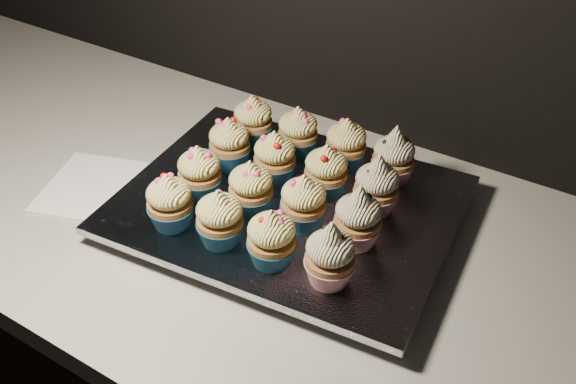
{
  "coord_description": "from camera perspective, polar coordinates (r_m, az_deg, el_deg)",
  "views": [
    {
      "loc": [
        0.36,
        1.11,
        1.51
      ],
      "look_at": [
        -0.02,
        1.72,
        0.95
      ],
      "focal_mm": 40.0,
      "sensor_mm": 36.0,
      "label": 1
    }
  ],
  "objects": [
    {
      "name": "cupcake_15",
      "position": [
        0.95,
        9.37,
        3.07
      ],
      "size": [
        0.06,
        0.06,
        0.1
      ],
      "color": "maroon",
      "rests_on": "foil_lining"
    },
    {
      "name": "napkin",
      "position": [
        1.04,
        -16.54,
        0.37
      ],
      "size": [
        0.2,
        0.2,
        0.0
      ],
      "primitive_type": "cube",
      "rotation": [
        0.0,
        0.0,
        0.33
      ],
      "color": "white",
      "rests_on": "worktop"
    },
    {
      "name": "cupcake_7",
      "position": [
        0.83,
        6.23,
        -2.35
      ],
      "size": [
        0.06,
        0.06,
        0.1
      ],
      "color": "maroon",
      "rests_on": "foil_lining"
    },
    {
      "name": "cupcake_2",
      "position": [
        0.8,
        -1.47,
        -4.18
      ],
      "size": [
        0.06,
        0.06,
        0.08
      ],
      "color": "navy",
      "rests_on": "foil_lining"
    },
    {
      "name": "cupcake_1",
      "position": [
        0.83,
        -6.08,
        -2.39
      ],
      "size": [
        0.06,
        0.06,
        0.08
      ],
      "color": "navy",
      "rests_on": "foil_lining"
    },
    {
      "name": "baking_tray",
      "position": [
        0.93,
        0.0,
        -1.89
      ],
      "size": [
        0.46,
        0.37,
        0.02
      ],
      "primitive_type": "cube",
      "rotation": [
        0.0,
        0.0,
        0.09
      ],
      "color": "black",
      "rests_on": "worktop"
    },
    {
      "name": "cupcake_6",
      "position": [
        0.85,
        1.38,
        -0.95
      ],
      "size": [
        0.06,
        0.06,
        0.08
      ],
      "color": "navy",
      "rests_on": "foil_lining"
    },
    {
      "name": "cupcake_12",
      "position": [
        1.03,
        -3.12,
        6.33
      ],
      "size": [
        0.06,
        0.06,
        0.08
      ],
      "color": "navy",
      "rests_on": "foil_lining"
    },
    {
      "name": "cupcake_10",
      "position": [
        0.91,
        3.39,
        1.82
      ],
      "size": [
        0.06,
        0.06,
        0.08
      ],
      "color": "navy",
      "rests_on": "foil_lining"
    },
    {
      "name": "foil_lining",
      "position": [
        0.92,
        0.0,
        -1.08
      ],
      "size": [
        0.5,
        0.4,
        0.01
      ],
      "primitive_type": "cube",
      "rotation": [
        0.0,
        0.0,
        0.09
      ],
      "color": "silver",
      "rests_on": "baking_tray"
    },
    {
      "name": "cupcake_9",
      "position": [
        0.94,
        -1.19,
        3.06
      ],
      "size": [
        0.06,
        0.06,
        0.08
      ],
      "color": "navy",
      "rests_on": "foil_lining"
    },
    {
      "name": "cupcake_8",
      "position": [
        0.97,
        -5.23,
        4.29
      ],
      "size": [
        0.06,
        0.06,
        0.08
      ],
      "color": "navy",
      "rests_on": "foil_lining"
    },
    {
      "name": "cupcake_11",
      "position": [
        0.89,
        7.89,
        0.5
      ],
      "size": [
        0.06,
        0.06,
        0.1
      ],
      "color": "maroon",
      "rests_on": "foil_lining"
    },
    {
      "name": "cupcake_14",
      "position": [
        0.97,
        5.18,
        4.21
      ],
      "size": [
        0.06,
        0.06,
        0.08
      ],
      "color": "navy",
      "rests_on": "foil_lining"
    },
    {
      "name": "cupcake_5",
      "position": [
        0.88,
        -3.31,
        0.31
      ],
      "size": [
        0.06,
        0.06,
        0.08
      ],
      "color": "navy",
      "rests_on": "foil_lining"
    },
    {
      "name": "cupcake_4",
      "position": [
        0.92,
        -7.87,
        1.69
      ],
      "size": [
        0.06,
        0.06,
        0.08
      ],
      "color": "navy",
      "rests_on": "foil_lining"
    },
    {
      "name": "cupcake_0",
      "position": [
        0.87,
        -10.46,
        -0.9
      ],
      "size": [
        0.06,
        0.06,
        0.08
      ],
      "color": "navy",
      "rests_on": "foil_lining"
    },
    {
      "name": "cupcake_3",
      "position": [
        0.78,
        3.76,
        -5.69
      ],
      "size": [
        0.06,
        0.06,
        0.1
      ],
      "color": "maroon",
      "rests_on": "foil_lining"
    },
    {
      "name": "cupcake_13",
      "position": [
        1.0,
        0.89,
        5.32
      ],
      "size": [
        0.06,
        0.06,
        0.08
      ],
      "color": "navy",
      "rests_on": "foil_lining"
    },
    {
      "name": "worktop",
      "position": [
        0.93,
        0.33,
        -4.48
      ],
      "size": [
        2.44,
        0.64,
        0.04
      ],
      "primitive_type": "cube",
      "color": "beige",
      "rests_on": "cabinet"
    }
  ]
}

